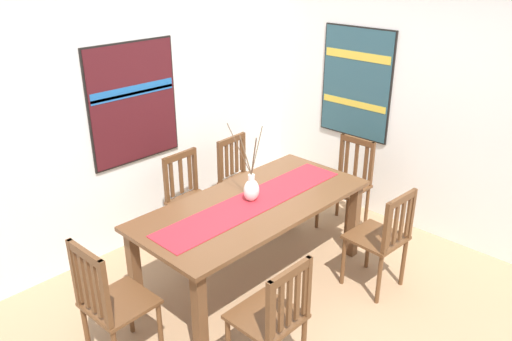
# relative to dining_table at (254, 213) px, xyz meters

# --- Properties ---
(ground_plane) EXTENTS (6.40, 6.40, 0.03)m
(ground_plane) POSITION_rel_dining_table_xyz_m (0.02, -0.50, -0.68)
(ground_plane) COLOR #A37F5B
(wall_back) EXTENTS (6.40, 0.12, 2.70)m
(wall_back) POSITION_rel_dining_table_xyz_m (0.02, 1.36, 0.68)
(wall_back) COLOR silver
(wall_back) RESTS_ON ground_plane
(wall_side) EXTENTS (0.12, 6.40, 2.70)m
(wall_side) POSITION_rel_dining_table_xyz_m (1.88, -0.50, 0.68)
(wall_side) COLOR silver
(wall_side) RESTS_ON ground_plane
(dining_table) EXTENTS (2.02, 0.94, 0.77)m
(dining_table) POSITION_rel_dining_table_xyz_m (0.00, 0.00, 0.00)
(dining_table) COLOR brown
(dining_table) RESTS_ON ground_plane
(table_runner) EXTENTS (1.86, 0.36, 0.01)m
(table_runner) POSITION_rel_dining_table_xyz_m (0.00, -0.00, 0.10)
(table_runner) COLOR #B7232D
(table_runner) RESTS_ON dining_table
(centerpiece_vase) EXTENTS (0.24, 0.25, 0.66)m
(centerpiece_vase) POSITION_rel_dining_table_xyz_m (0.00, 0.03, 0.21)
(centerpiece_vase) COLOR silver
(centerpiece_vase) RESTS_ON dining_table
(chair_0) EXTENTS (0.44, 0.44, 0.92)m
(chair_0) POSITION_rel_dining_table_xyz_m (0.02, 0.85, -0.18)
(chair_0) COLOR brown
(chair_0) RESTS_ON ground_plane
(chair_1) EXTENTS (0.43, 0.43, 0.98)m
(chair_1) POSITION_rel_dining_table_xyz_m (-1.35, 0.02, -0.15)
(chair_1) COLOR brown
(chair_1) RESTS_ON ground_plane
(chair_2) EXTENTS (0.42, 0.42, 0.94)m
(chair_2) POSITION_rel_dining_table_xyz_m (1.34, -0.02, -0.17)
(chair_2) COLOR brown
(chair_2) RESTS_ON ground_plane
(chair_3) EXTENTS (0.45, 0.45, 0.92)m
(chair_3) POSITION_rel_dining_table_xyz_m (0.67, 0.82, -0.17)
(chair_3) COLOR brown
(chair_3) RESTS_ON ground_plane
(chair_4) EXTENTS (0.44, 0.44, 0.92)m
(chair_4) POSITION_rel_dining_table_xyz_m (0.66, -0.83, -0.17)
(chair_4) COLOR brown
(chair_4) RESTS_ON ground_plane
(chair_5) EXTENTS (0.42, 0.42, 0.93)m
(chair_5) POSITION_rel_dining_table_xyz_m (-0.70, -0.85, -0.17)
(chair_5) COLOR brown
(chair_5) RESTS_ON ground_plane
(painting_on_back_wall) EXTENTS (0.91, 0.05, 1.10)m
(painting_on_back_wall) POSITION_rel_dining_table_xyz_m (-0.22, 1.30, 0.73)
(painting_on_back_wall) COLOR black
(painting_on_side_wall) EXTENTS (0.05, 0.83, 1.15)m
(painting_on_side_wall) POSITION_rel_dining_table_xyz_m (1.81, 0.26, 0.72)
(painting_on_side_wall) COLOR black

